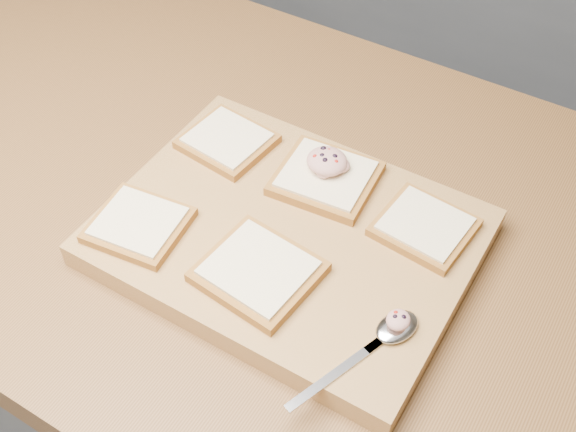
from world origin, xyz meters
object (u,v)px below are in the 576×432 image
Objects in this scene: cutting_board at (288,237)px; bread_far_center at (326,178)px; spoon at (388,334)px; tuna_salad_dollop at (327,161)px.

bread_far_center is at bearing 89.34° from cutting_board.
cutting_board is 3.32× the size of bread_far_center.
bread_far_center is at bearing 135.32° from spoon.
spoon reaches higher than cutting_board.
cutting_board is 8.28× the size of tuna_salad_dollop.
spoon is at bearing -45.37° from tuna_salad_dollop.
tuna_salad_dollop is (-0.00, 0.10, 0.05)m from cutting_board.
bread_far_center is 0.02m from tuna_salad_dollop.
bread_far_center is at bearing -64.38° from tuna_salad_dollop.
spoon is (0.18, -0.18, -0.03)m from tuna_salad_dollop.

